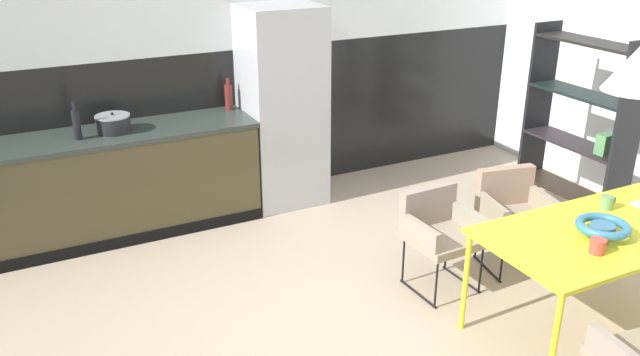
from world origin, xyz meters
name	(u,v)px	position (x,y,z in m)	size (l,w,h in m)	color
ground_plane	(412,348)	(0.00, 0.00, 0.00)	(8.18, 8.18, 0.00)	tan
back_wall_splashback_dark	(248,121)	(0.00, 2.82, 0.70)	(6.29, 0.12, 1.40)	black
kitchen_counter	(83,189)	(-1.57, 2.46, 0.45)	(2.87, 0.63, 0.89)	#484127
refrigerator_column	(282,107)	(0.21, 2.46, 0.90)	(0.68, 0.60, 1.81)	#ADAFB2
dining_table	(607,235)	(1.18, -0.34, 0.68)	(1.60, 0.83, 0.73)	yellow
armchair_corner_seat	(512,204)	(1.27, 0.58, 0.49)	(0.56, 0.55, 0.74)	gray
armchair_far_side	(438,225)	(0.58, 0.57, 0.48)	(0.51, 0.49, 0.72)	gray
fruit_bowl	(603,227)	(1.06, -0.39, 0.79)	(0.32, 0.32, 0.09)	#33607F
mug_white_ceramic	(598,246)	(0.87, -0.53, 0.77)	(0.13, 0.09, 0.09)	#B23D33
mug_glass_clear	(607,202)	(1.40, -0.13, 0.77)	(0.12, 0.08, 0.09)	#5B8456
cooking_pot	(113,123)	(-1.27, 2.46, 0.96)	(0.28, 0.28, 0.16)	black
bottle_vinegar_dark	(76,124)	(-1.56, 2.40, 1.02)	(0.06, 0.06, 0.30)	black
bottle_oil_tall	(229,96)	(-0.23, 2.65, 1.01)	(0.07, 0.07, 0.28)	maroon
open_shelf_unit	(580,125)	(2.32, 0.97, 0.86)	(0.30, 0.99, 1.66)	black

